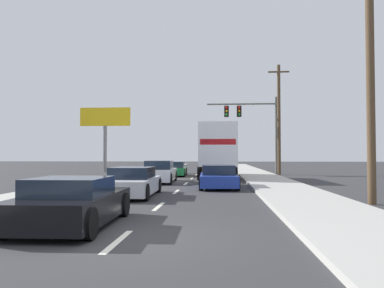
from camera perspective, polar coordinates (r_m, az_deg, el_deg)
ground_plane at (r=32.62m, az=0.65°, el=-4.64°), size 140.00×140.00×0.00m
sidewalk_right at (r=27.74m, az=10.52°, el=-4.98°), size 2.99×80.00×0.14m
sidewalk_left at (r=28.44m, az=-10.21°, el=-4.90°), size 2.99×80.00×0.14m
lane_markings at (r=29.85m, az=0.32°, el=-4.90°), size 0.14×57.00×0.01m
car_green at (r=30.63m, az=-2.73°, el=-3.83°), size 2.12×4.42×1.16m
car_white at (r=23.41m, az=-4.90°, el=-4.27°), size 1.98×4.67×1.34m
car_silver at (r=15.67m, az=-8.96°, el=-5.78°), size 1.95×4.38×1.18m
car_black at (r=9.43m, az=-17.62°, el=-8.51°), size 2.03×4.04×1.14m
box_truck at (r=27.38m, az=3.74°, el=-0.69°), size 2.81×8.55×3.76m
car_blue at (r=19.57m, az=3.97°, el=-4.99°), size 2.04×4.73×1.17m
traffic_signal_mast at (r=33.81m, az=8.35°, el=3.90°), size 6.15×0.69×6.80m
utility_pole_near at (r=14.55m, az=25.22°, el=10.89°), size 1.80×0.28×9.31m
utility_pole_mid at (r=33.37m, az=12.94°, el=3.83°), size 1.80×0.28×9.45m
roadside_billboard at (r=39.03m, az=-12.93°, el=2.87°), size 5.10×0.36×6.46m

